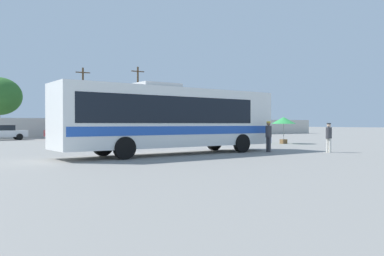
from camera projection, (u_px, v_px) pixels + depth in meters
The scene contains 12 objects.
ground_plane at pixel (124, 145), 30.00m from camera, with size 300.00×300.00×0.00m, color gray.
perimeter_wall at pixel (68, 128), 45.42m from camera, with size 80.00×0.30×2.26m, color beige.
coach_bus_white_blue at pixel (170, 117), 20.55m from camera, with size 12.69×3.67×3.72m.
attendant_by_bus_door at pixel (269, 135), 22.30m from camera, with size 0.37×0.37×1.77m.
passenger_waiting_on_apron at pixel (329, 136), 21.99m from camera, with size 0.39×0.39×1.67m.
vendor_umbrella_near_gate_green at pixel (284, 121), 31.61m from camera, with size 1.98×1.98×2.17m.
parked_car_second_white at pixel (3, 132), 38.73m from camera, with size 4.39×2.16×1.50m.
parked_car_third_maroon at pixel (67, 132), 40.88m from camera, with size 4.34×2.19×1.49m.
parked_car_rightmost_maroon at pixel (122, 131), 44.88m from camera, with size 4.61×2.29×1.49m.
utility_pole_near at pixel (138, 100), 51.72m from camera, with size 1.80×0.24×9.21m.
utility_pole_far at pixel (83, 101), 49.16m from camera, with size 1.80×0.24×8.73m.
roadside_tree_midright at pixel (106, 101), 53.44m from camera, with size 5.81×5.81×7.19m.
Camera 1 is at (-10.90, -18.43, 1.63)m, focal length 36.34 mm.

